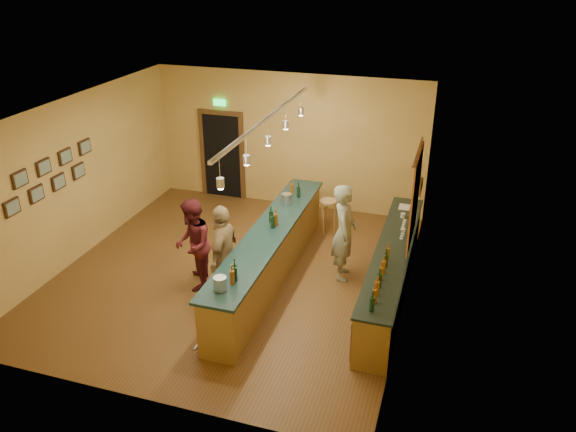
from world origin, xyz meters
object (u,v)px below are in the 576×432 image
(bartender, at_px, (344,232))
(customer_a, at_px, (193,245))
(back_counter, at_px, (391,271))
(customer_b, at_px, (224,254))
(bar_stool, at_px, (328,206))
(tasting_bar, at_px, (270,251))

(bartender, relative_size, customer_a, 1.09)
(back_counter, xyz_separation_m, customer_a, (-3.49, -0.79, 0.37))
(bartender, relative_size, customer_b, 1.03)
(bartender, height_order, customer_a, bartender)
(bartender, distance_m, customer_b, 2.28)
(bar_stool, bearing_deg, customer_b, -110.39)
(tasting_bar, bearing_deg, customer_a, -154.29)
(bartender, distance_m, bar_stool, 1.83)
(tasting_bar, xyz_separation_m, customer_a, (-1.25, -0.60, 0.25))
(customer_a, distance_m, bar_stool, 3.36)
(customer_a, relative_size, bar_stool, 2.16)
(customer_a, bearing_deg, bar_stool, 124.48)
(back_counter, height_order, tasting_bar, tasting_bar)
(tasting_bar, bearing_deg, bartender, 22.83)
(tasting_bar, bearing_deg, bar_stool, 75.24)
(back_counter, bearing_deg, tasting_bar, -175.37)
(back_counter, bearing_deg, bartender, 159.64)
(back_counter, height_order, customer_a, customer_a)
(customer_a, bearing_deg, tasting_bar, 93.37)
(tasting_bar, relative_size, customer_a, 2.97)
(customer_b, height_order, bar_stool, customer_b)
(customer_b, bearing_deg, bar_stool, 156.19)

